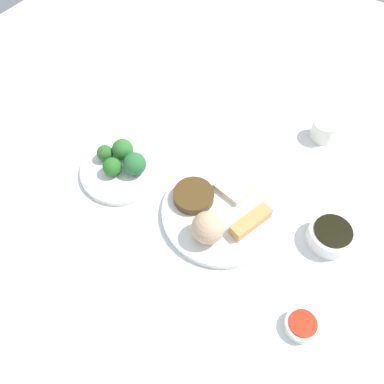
# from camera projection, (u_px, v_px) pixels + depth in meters

# --- Properties ---
(tabletop) EXTENTS (2.20, 2.20, 0.02)m
(tabletop) POSITION_uv_depth(u_px,v_px,m) (231.00, 221.00, 0.87)
(tabletop) COLOR white
(tabletop) RESTS_ON ground
(main_plate) EXTENTS (0.28, 0.28, 0.02)m
(main_plate) POSITION_uv_depth(u_px,v_px,m) (221.00, 213.00, 0.86)
(main_plate) COLOR white
(main_plate) RESTS_ON tabletop
(rice_scoop) EXTENTS (0.07, 0.07, 0.07)m
(rice_scoop) POSITION_uv_depth(u_px,v_px,m) (208.00, 228.00, 0.79)
(rice_scoop) COLOR tan
(rice_scoop) RESTS_ON main_plate
(spring_roll) EXTENTS (0.11, 0.06, 0.03)m
(spring_roll) POSITION_uv_depth(u_px,v_px,m) (251.00, 221.00, 0.82)
(spring_roll) COLOR tan
(spring_roll) RESTS_ON main_plate
(crab_rangoon_wonton) EXTENTS (0.09, 0.09, 0.01)m
(crab_rangoon_wonton) POSITION_uv_depth(u_px,v_px,m) (235.00, 186.00, 0.88)
(crab_rangoon_wonton) COLOR beige
(crab_rangoon_wonton) RESTS_ON main_plate
(stir_fry_heap) EXTENTS (0.09, 0.09, 0.02)m
(stir_fry_heap) POSITION_uv_depth(u_px,v_px,m) (194.00, 196.00, 0.86)
(stir_fry_heap) COLOR #4A3314
(stir_fry_heap) RESTS_ON main_plate
(broccoli_plate) EXTENTS (0.21, 0.21, 0.01)m
(broccoli_plate) POSITION_uv_depth(u_px,v_px,m) (123.00, 169.00, 0.93)
(broccoli_plate) COLOR white
(broccoli_plate) RESTS_ON tabletop
(broccoli_floret_0) EXTENTS (0.06, 0.06, 0.06)m
(broccoli_floret_0) POSITION_uv_depth(u_px,v_px,m) (135.00, 164.00, 0.89)
(broccoli_floret_0) COLOR #286B35
(broccoli_floret_0) RESTS_ON broccoli_plate
(broccoli_floret_1) EXTENTS (0.05, 0.05, 0.05)m
(broccoli_floret_1) POSITION_uv_depth(u_px,v_px,m) (112.00, 167.00, 0.90)
(broccoli_floret_1) COLOR #286E24
(broccoli_floret_1) RESTS_ON broccoli_plate
(broccoli_floret_2) EXTENTS (0.05, 0.05, 0.05)m
(broccoli_floret_2) POSITION_uv_depth(u_px,v_px,m) (123.00, 149.00, 0.92)
(broccoli_floret_2) COLOR #2E702D
(broccoli_floret_2) RESTS_ON broccoli_plate
(broccoli_floret_3) EXTENTS (0.04, 0.04, 0.04)m
(broccoli_floret_3) POSITION_uv_depth(u_px,v_px,m) (105.00, 153.00, 0.92)
(broccoli_floret_3) COLOR #2D6725
(broccoli_floret_3) RESTS_ON broccoli_plate
(soy_sauce_bowl) EXTENTS (0.10, 0.10, 0.04)m
(soy_sauce_bowl) POSITION_uv_depth(u_px,v_px,m) (330.00, 236.00, 0.81)
(soy_sauce_bowl) COLOR white
(soy_sauce_bowl) RESTS_ON tabletop
(soy_sauce_bowl_liquid) EXTENTS (0.08, 0.08, 0.00)m
(soy_sauce_bowl_liquid) POSITION_uv_depth(u_px,v_px,m) (334.00, 231.00, 0.79)
(soy_sauce_bowl_liquid) COLOR black
(soy_sauce_bowl_liquid) RESTS_ON soy_sauce_bowl
(sauce_ramekin_sweet_and_sour) EXTENTS (0.07, 0.07, 0.02)m
(sauce_ramekin_sweet_and_sour) POSITION_uv_depth(u_px,v_px,m) (302.00, 325.00, 0.71)
(sauce_ramekin_sweet_and_sour) COLOR white
(sauce_ramekin_sweet_and_sour) RESTS_ON tabletop
(sauce_ramekin_sweet_and_sour_liquid) EXTENTS (0.05, 0.05, 0.00)m
(sauce_ramekin_sweet_and_sour_liquid) POSITION_uv_depth(u_px,v_px,m) (303.00, 323.00, 0.70)
(sauce_ramekin_sweet_and_sour_liquid) COLOR red
(sauce_ramekin_sweet_and_sour_liquid) RESTS_ON sauce_ramekin_sweet_and_sour
(teacup) EXTENTS (0.06, 0.06, 0.05)m
(teacup) POSITION_uv_depth(u_px,v_px,m) (324.00, 130.00, 0.98)
(teacup) COLOR white
(teacup) RESTS_ON tabletop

